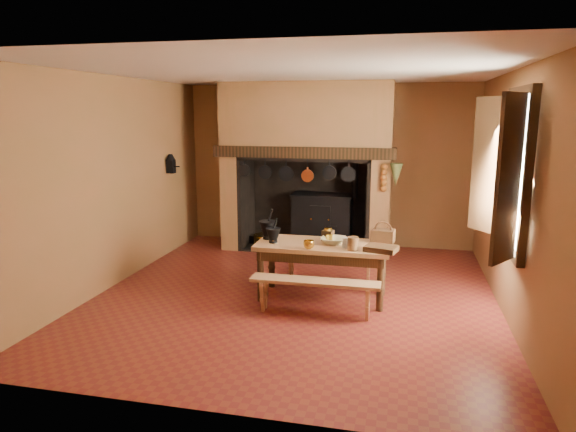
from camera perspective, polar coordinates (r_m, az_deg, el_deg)
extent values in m
plane|color=maroon|center=(6.73, 0.91, -8.70)|extent=(5.50, 5.50, 0.00)
plane|color=silver|center=(6.33, 1.00, 15.81)|extent=(5.50, 5.50, 0.00)
cube|color=#915D3A|center=(9.07, 4.53, 5.62)|extent=(5.00, 0.02, 2.80)
cube|color=#915D3A|center=(7.31, -18.64, 3.64)|extent=(0.02, 5.50, 2.80)
cube|color=#915D3A|center=(6.37, 23.57, 2.20)|extent=(0.02, 5.50, 2.80)
cube|color=#915D3A|center=(3.78, -7.62, -2.72)|extent=(5.00, 0.02, 2.80)
cube|color=#915D3A|center=(8.99, -5.76, 5.54)|extent=(0.30, 0.90, 2.80)
cube|color=#915D3A|center=(8.54, 10.43, 5.10)|extent=(0.30, 0.90, 2.80)
cube|color=#915D3A|center=(8.63, 2.17, 10.67)|extent=(2.20, 0.90, 1.20)
cube|color=black|center=(8.26, 1.63, 7.09)|extent=(2.95, 0.22, 0.18)
cube|color=black|center=(9.17, 2.59, 1.92)|extent=(2.20, 0.06, 1.60)
cube|color=black|center=(8.93, 2.06, -3.52)|extent=(2.20, 0.90, 0.02)
cube|color=black|center=(8.93, 3.84, -0.63)|extent=(1.00, 0.50, 0.90)
cube|color=black|center=(8.83, 3.86, 2.32)|extent=(1.04, 0.54, 0.04)
cube|color=black|center=(8.66, 3.58, -0.34)|extent=(0.35, 0.02, 0.45)
cylinder|color=black|center=(8.73, 7.48, 4.34)|extent=(0.10, 0.10, 0.70)
cylinder|color=#BD8D2B|center=(8.67, 2.58, -0.32)|extent=(0.03, 0.03, 0.03)
cylinder|color=#BD8D2B|center=(8.62, 4.54, -0.41)|extent=(0.03, 0.03, 0.03)
cylinder|color=#BD8D2B|center=(9.08, -2.60, -2.70)|extent=(0.40, 0.40, 0.20)
cylinder|color=#BD8D2B|center=(8.83, -2.71, -3.17)|extent=(0.34, 0.34, 0.18)
cube|color=black|center=(9.23, -3.63, -2.60)|extent=(0.18, 0.18, 0.16)
cone|color=#555F2D|center=(8.03, 11.91, 4.50)|extent=(0.20, 0.20, 0.35)
cube|color=white|center=(5.94, 24.31, 4.46)|extent=(0.02, 1.00, 1.60)
cube|color=#352010|center=(5.90, 24.70, 12.59)|extent=(0.08, 1.16, 0.08)
cube|color=#352010|center=(6.08, 23.38, -3.40)|extent=(0.08, 1.16, 0.08)
cube|color=#352010|center=(5.23, 23.28, 3.73)|extent=(0.29, 0.39, 1.60)
cube|color=#352010|center=(6.56, 21.19, 5.28)|extent=(0.29, 0.39, 1.60)
cube|color=black|center=(8.62, -12.87, 5.39)|extent=(0.12, 0.12, 0.22)
cone|color=black|center=(8.61, -12.92, 6.39)|extent=(0.16, 0.16, 0.10)
cylinder|color=black|center=(8.58, -12.33, 5.39)|extent=(0.12, 0.02, 0.02)
cube|color=#A77E4C|center=(6.42, 3.89, -3.30)|extent=(1.65, 0.73, 0.05)
cube|color=#352010|center=(6.44, 3.88, -4.09)|extent=(1.54, 0.62, 0.13)
cylinder|color=#352010|center=(6.41, -3.07, -6.63)|extent=(0.08, 0.08, 0.66)
cylinder|color=#352010|center=(6.19, 10.21, -7.47)|extent=(0.08, 0.08, 0.66)
cylinder|color=#352010|center=(6.92, -1.82, -5.26)|extent=(0.08, 0.08, 0.66)
cylinder|color=#352010|center=(6.71, 10.44, -5.97)|extent=(0.08, 0.08, 0.66)
cube|color=#A77E4C|center=(5.97, 3.01, -7.28)|extent=(1.50, 0.26, 0.04)
cube|color=#A77E4C|center=(7.09, 4.62, -4.67)|extent=(1.32, 0.23, 0.03)
cylinder|color=black|center=(6.62, -2.21, -2.39)|extent=(0.14, 0.14, 0.04)
cone|color=black|center=(6.59, -2.22, -1.40)|extent=(0.23, 0.23, 0.19)
cylinder|color=black|center=(6.55, -2.00, 0.01)|extent=(0.10, 0.06, 0.19)
cylinder|color=black|center=(6.43, -1.65, -2.84)|extent=(0.11, 0.11, 0.03)
cone|color=black|center=(6.41, -1.66, -2.03)|extent=(0.19, 0.19, 0.15)
cylinder|color=black|center=(6.37, -1.47, -0.89)|extent=(0.08, 0.03, 0.15)
cube|color=#352010|center=(6.56, 4.45, -2.15)|extent=(0.15, 0.15, 0.13)
cylinder|color=#BD8D2B|center=(6.54, 4.47, -1.45)|extent=(0.10, 0.10, 0.03)
cylinder|color=black|center=(6.52, 4.95, -1.14)|extent=(0.11, 0.04, 0.04)
cylinder|color=#BD8D2B|center=(6.41, -1.65, -2.64)|extent=(0.10, 0.10, 0.09)
cylinder|color=#BD8D2B|center=(6.49, 4.59, -2.42)|extent=(0.10, 0.10, 0.10)
imported|color=beige|center=(6.41, 5.10, -2.73)|extent=(0.33, 0.33, 0.08)
cylinder|color=brown|center=(6.11, 7.22, -3.07)|extent=(0.16, 0.16, 0.16)
cylinder|color=beige|center=(6.21, 6.39, -2.97)|extent=(0.08, 0.08, 0.13)
cube|color=#492715|center=(6.57, 10.50, -2.17)|extent=(0.31, 0.24, 0.16)
torus|color=#492715|center=(6.55, 10.53, -1.50)|extent=(0.23, 0.06, 0.22)
cube|color=#352010|center=(6.14, 10.30, -3.59)|extent=(0.42, 0.35, 0.06)
imported|color=#BD8D2B|center=(6.14, 2.33, -3.19)|extent=(0.16, 0.16, 0.10)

